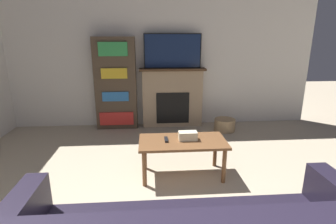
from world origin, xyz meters
name	(u,v)px	position (x,y,z in m)	size (l,w,h in m)	color
wall_back	(150,54)	(0.00, 4.37, 1.35)	(6.14, 0.06, 2.70)	silver
fireplace	(172,97)	(0.40, 4.22, 0.56)	(1.21, 0.28, 1.10)	tan
tv	(173,51)	(0.40, 4.20, 1.41)	(1.03, 0.03, 0.61)	black
coffee_table	(183,145)	(0.35, 2.31, 0.40)	(1.04, 0.54, 0.46)	brown
tissue_box	(188,136)	(0.41, 2.33, 0.51)	(0.22, 0.12, 0.10)	beige
remote_control	(166,139)	(0.15, 2.33, 0.47)	(0.04, 0.15, 0.02)	black
bookshelf	(116,84)	(-0.64, 4.20, 0.83)	(0.74, 0.29, 1.66)	#4C3D2D
storage_basket	(225,125)	(1.33, 3.86, 0.11)	(0.38, 0.38, 0.21)	tan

